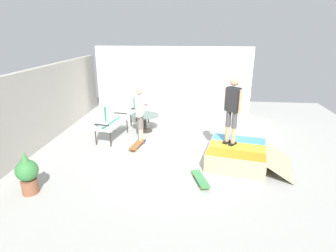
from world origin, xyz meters
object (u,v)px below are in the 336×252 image
(skate_ramp, at_px, (238,155))
(patio_chair_near_house, at_px, (136,107))
(patio_bench, at_px, (108,119))
(potted_plant, at_px, (27,173))
(person_skater, at_px, (233,106))
(patio_table, at_px, (145,119))
(skateboard_spare, at_px, (200,179))
(person_watching, at_px, (140,110))
(skateboard_by_bench, at_px, (137,145))

(skate_ramp, relative_size, patio_chair_near_house, 2.20)
(patio_bench, height_order, potted_plant, patio_bench)
(person_skater, height_order, potted_plant, person_skater)
(patio_chair_near_house, height_order, person_skater, person_skater)
(patio_chair_near_house, xyz_separation_m, patio_table, (-0.70, -0.44, -0.21))
(patio_table, height_order, person_skater, person_skater)
(skate_ramp, distance_m, patio_bench, 3.97)
(skate_ramp, relative_size, potted_plant, 2.44)
(person_skater, xyz_separation_m, potted_plant, (-1.92, 4.21, -1.00))
(skateboard_spare, height_order, potted_plant, potted_plant)
(potted_plant, bearing_deg, skateboard_spare, -77.45)
(patio_table, bearing_deg, skate_ramp, -127.13)
(person_watching, relative_size, skateboard_spare, 2.08)
(person_watching, bearing_deg, patio_bench, 77.32)
(skateboard_by_bench, height_order, potted_plant, potted_plant)
(patio_bench, distance_m, person_skater, 3.81)
(patio_chair_near_house, bearing_deg, skateboard_by_bench, -167.81)
(patio_bench, xyz_separation_m, potted_plant, (-3.13, 0.69, -0.15))
(skateboard_by_bench, bearing_deg, skate_ramp, -104.68)
(potted_plant, bearing_deg, patio_table, -23.79)
(skateboard_spare, bearing_deg, patio_table, 30.15)
(skate_ramp, bearing_deg, patio_table, 52.87)
(patio_bench, xyz_separation_m, person_skater, (-1.21, -3.52, 0.85))
(skate_ramp, height_order, skateboard_by_bench, skate_ramp)
(skate_ramp, relative_size, patio_bench, 1.70)
(person_skater, bearing_deg, skate_ramp, -120.44)
(skate_ramp, xyz_separation_m, patio_table, (2.06, 2.72, 0.17))
(skateboard_spare, bearing_deg, skate_ramp, -42.28)
(patio_table, bearing_deg, patio_bench, 125.78)
(potted_plant, bearing_deg, patio_bench, -12.45)
(skateboard_by_bench, height_order, skateboard_spare, same)
(skateboard_by_bench, bearing_deg, person_watching, -5.79)
(patio_bench, height_order, skateboard_by_bench, patio_bench)
(skate_ramp, distance_m, patio_table, 3.41)
(skateboard_by_bench, xyz_separation_m, skateboard_spare, (-1.73, -1.79, 0.00))
(skateboard_by_bench, bearing_deg, patio_table, 0.11)
(patio_chair_near_house, height_order, potted_plant, patio_chair_near_house)
(person_watching, height_order, skateboard_by_bench, person_watching)
(skate_ramp, xyz_separation_m, patio_chair_near_house, (2.76, 3.16, 0.38))
(patio_table, relative_size, skateboard_spare, 1.09)
(patio_bench, height_order, patio_chair_near_house, same)
(skateboard_spare, bearing_deg, patio_chair_near_house, 30.52)
(patio_chair_near_house, bearing_deg, patio_table, -147.89)
(skateboard_by_bench, bearing_deg, patio_bench, 58.50)
(person_skater, height_order, skateboard_spare, person_skater)
(person_watching, distance_m, person_skater, 2.69)
(person_watching, bearing_deg, potted_plant, 148.96)
(patio_bench, relative_size, person_watching, 0.78)
(skate_ramp, distance_m, skateboard_spare, 1.39)
(patio_table, distance_m, person_skater, 3.34)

